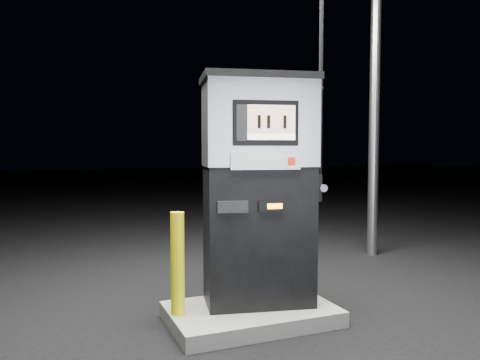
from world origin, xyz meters
name	(u,v)px	position (x,y,z in m)	size (l,w,h in m)	color
ground	(251,322)	(0.00, 0.00, 0.00)	(80.00, 80.00, 0.00)	black
pump_island	(251,314)	(0.00, 0.00, 0.07)	(1.60, 1.00, 0.15)	slate
fuel_dispenser	(259,187)	(0.12, 0.10, 1.31)	(1.31, 0.89, 4.70)	black
bollard_left	(178,264)	(-0.72, 0.06, 0.63)	(0.13, 0.13, 0.96)	#FCF40E
bollard_right	(302,252)	(0.65, 0.14, 0.61)	(0.12, 0.12, 0.91)	#FCF40E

